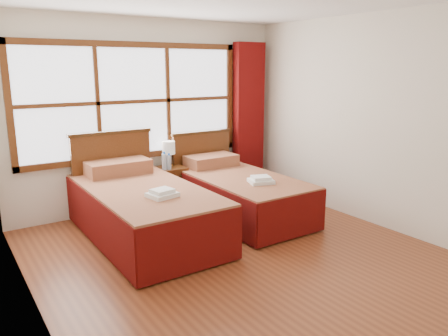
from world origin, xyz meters
TOP-DOWN VIEW (x-y plane):
  - floor at (0.00, 0.00)m, footprint 4.50×4.50m
  - wall_back at (0.00, 2.25)m, footprint 4.00×0.00m
  - wall_left at (-2.00, 0.00)m, footprint 0.00×4.50m
  - wall_right at (2.00, 0.00)m, footprint 0.00×4.50m
  - window at (-0.25, 2.21)m, footprint 3.16×0.06m
  - curtain at (1.60, 2.11)m, footprint 0.50×0.16m
  - bed_left at (-0.63, 1.20)m, footprint 1.17×2.26m
  - bed_right at (0.75, 1.20)m, footprint 1.06×2.08m
  - nightstand at (0.13, 1.99)m, footprint 0.44×0.43m
  - towels_left at (-0.60, 0.68)m, footprint 0.33×0.30m
  - towels_right at (0.76, 0.72)m, footprint 0.36×0.33m
  - lamp at (0.18, 2.09)m, footprint 0.18×0.18m
  - bottle_near at (0.02, 1.90)m, footprint 0.07×0.07m
  - bottle_far at (0.08, 1.88)m, footprint 0.06×0.06m

SIDE VIEW (x-z plane):
  - floor at x=0.00m, z-range 0.00..0.00m
  - nightstand at x=0.13m, z-range 0.00..0.58m
  - bed_right at x=0.75m, z-range -0.20..0.83m
  - bed_left at x=-0.63m, z-range -0.22..0.92m
  - towels_right at x=0.76m, z-range 0.54..0.63m
  - towels_left at x=-0.60m, z-range 0.60..0.69m
  - bottle_far at x=0.08m, z-range 0.57..0.80m
  - bottle_near at x=0.02m, z-range 0.57..0.82m
  - lamp at x=0.18m, z-range 0.66..1.01m
  - curtain at x=1.60m, z-range 0.02..2.32m
  - wall_back at x=0.00m, z-range -0.70..3.30m
  - wall_left at x=-2.00m, z-range -0.95..3.55m
  - wall_right at x=2.00m, z-range -0.95..3.55m
  - window at x=-0.25m, z-range 0.72..2.28m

